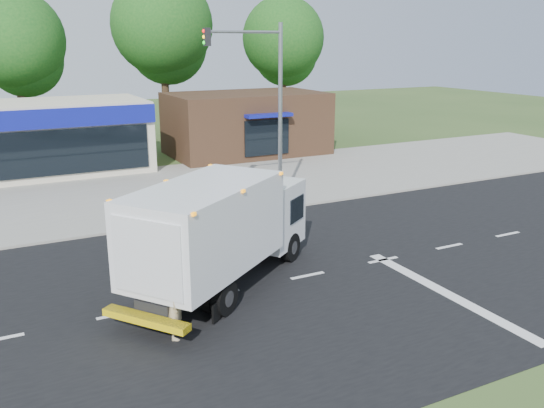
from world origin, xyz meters
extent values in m
plane|color=#385123|center=(0.00, 0.00, 0.00)|extent=(120.00, 120.00, 0.00)
cube|color=black|center=(0.00, 0.00, 0.00)|extent=(60.00, 14.00, 0.02)
cube|color=gray|center=(0.00, 8.20, 0.06)|extent=(60.00, 2.40, 0.12)
cube|color=gray|center=(0.00, 14.00, 0.01)|extent=(60.00, 9.00, 0.02)
cube|color=silver|center=(-6.00, 0.00, 0.02)|extent=(1.20, 0.15, 0.01)
cube|color=silver|center=(-3.00, 0.00, 0.02)|extent=(1.20, 0.15, 0.01)
cube|color=silver|center=(0.00, 0.00, 0.02)|extent=(1.20, 0.15, 0.01)
cube|color=silver|center=(3.00, 0.00, 0.02)|extent=(1.20, 0.15, 0.01)
cube|color=silver|center=(6.00, 0.00, 0.02)|extent=(1.20, 0.15, 0.01)
cube|color=silver|center=(9.00, 0.00, 0.02)|extent=(1.20, 0.15, 0.01)
cube|color=silver|center=(3.00, -3.00, 0.02)|extent=(0.40, 7.00, 0.01)
cube|color=black|center=(-3.43, -0.03, 0.72)|extent=(4.76, 3.93, 0.36)
cube|color=silver|center=(-0.49, 2.17, 1.60)|extent=(2.99, 3.02, 2.17)
cube|color=black|center=(0.29, 2.76, 1.81)|extent=(1.30, 1.67, 0.93)
cube|color=white|center=(-3.43, -0.03, 2.17)|extent=(5.63, 5.09, 2.43)
cube|color=silver|center=(-5.52, -1.60, 2.12)|extent=(1.29, 1.69, 1.97)
cube|color=yellow|center=(-5.67, -1.71, 0.57)|extent=(1.78, 2.21, 0.19)
cube|color=orange|center=(-3.43, -0.03, 3.36)|extent=(5.49, 5.00, 0.08)
cylinder|color=black|center=(-1.04, 2.99, 0.50)|extent=(0.98, 0.84, 0.99)
cylinder|color=black|center=(0.14, 1.41, 0.50)|extent=(0.98, 0.84, 0.99)
cylinder|color=black|center=(-4.63, 0.36, 0.50)|extent=(0.98, 0.84, 0.99)
cylinder|color=black|center=(-3.39, -1.29, 0.50)|extent=(0.98, 0.84, 0.99)
imported|color=tan|center=(-4.96, -1.91, 0.94)|extent=(0.72, 0.82, 1.88)
sphere|color=white|center=(-4.96, -1.91, 1.85)|extent=(0.28, 0.28, 0.28)
cube|color=#382316|center=(7.00, 20.00, 2.00)|extent=(10.00, 6.00, 4.00)
cube|color=navy|center=(7.00, 16.90, 2.90)|extent=(3.00, 1.20, 0.20)
cube|color=black|center=(7.00, 16.95, 1.50)|extent=(3.00, 0.12, 2.20)
cylinder|color=gray|center=(3.00, 7.60, 4.00)|extent=(0.18, 0.18, 8.00)
cylinder|color=gray|center=(1.30, 7.60, 7.60)|extent=(3.40, 0.12, 0.12)
cube|color=black|center=(-0.30, 7.60, 7.40)|extent=(0.25, 0.25, 0.70)
cylinder|color=#332114|center=(-6.00, 28.00, 3.43)|extent=(0.56, 0.56, 6.86)
sphere|color=#164F18|center=(-6.00, 28.00, 7.35)|extent=(6.47, 6.47, 6.47)
sphere|color=#164F18|center=(-5.50, 28.50, 6.08)|extent=(5.10, 5.10, 5.10)
cylinder|color=#332114|center=(4.00, 28.00, 3.92)|extent=(0.56, 0.56, 7.84)
sphere|color=#164F18|center=(4.00, 28.00, 8.40)|extent=(7.39, 7.39, 7.39)
sphere|color=#164F18|center=(4.50, 28.50, 6.94)|extent=(5.82, 5.82, 5.82)
cylinder|color=#332114|center=(14.00, 28.00, 3.50)|extent=(0.56, 0.56, 7.00)
sphere|color=#164F18|center=(14.00, 28.00, 7.50)|extent=(6.60, 6.60, 6.60)
sphere|color=#164F18|center=(14.50, 28.50, 6.20)|extent=(5.20, 5.20, 5.20)
camera|label=1|loc=(-8.76, -14.69, 7.23)|focal=38.00mm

